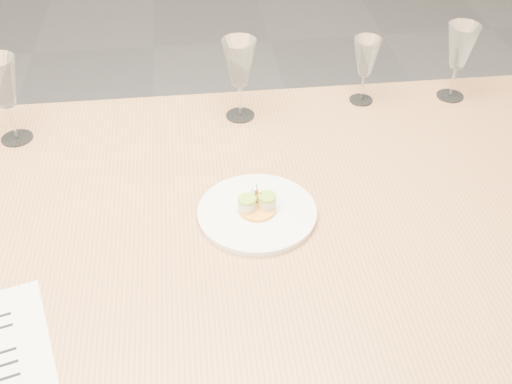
{
  "coord_description": "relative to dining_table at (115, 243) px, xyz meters",
  "views": [
    {
      "loc": [
        0.19,
        -1.05,
        1.66
      ],
      "look_at": [
        0.31,
        -0.0,
        0.8
      ],
      "focal_mm": 45.0,
      "sensor_mm": 36.0,
      "label": 1
    }
  ],
  "objects": [
    {
      "name": "dining_table",
      "position": [
        0.0,
        0.0,
        0.0
      ],
      "size": [
        2.4,
        1.0,
        0.75
      ],
      "color": "tan",
      "rests_on": "ground"
    },
    {
      "name": "dinner_plate",
      "position": [
        0.31,
        -0.02,
        0.08
      ],
      "size": [
        0.25,
        0.25,
        0.07
      ],
      "rotation": [
        0.0,
        0.0,
        0.15
      ],
      "color": "white",
      "rests_on": "dining_table"
    },
    {
      "name": "wine_glass_1",
      "position": [
        -0.25,
        0.34,
        0.22
      ],
      "size": [
        0.09,
        0.09,
        0.22
      ],
      "color": "white",
      "rests_on": "dining_table"
    },
    {
      "name": "wine_glass_2",
      "position": [
        0.31,
        0.37,
        0.22
      ],
      "size": [
        0.09,
        0.09,
        0.21
      ],
      "color": "white",
      "rests_on": "dining_table"
    },
    {
      "name": "wine_glass_3",
      "position": [
        0.65,
        0.41,
        0.19
      ],
      "size": [
        0.07,
        0.07,
        0.18
      ],
      "color": "white",
      "rests_on": "dining_table"
    },
    {
      "name": "wine_glass_4",
      "position": [
        0.89,
        0.41,
        0.21
      ],
      "size": [
        0.08,
        0.08,
        0.21
      ],
      "color": "white",
      "rests_on": "dining_table"
    }
  ]
}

